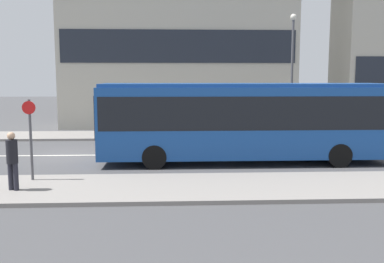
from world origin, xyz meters
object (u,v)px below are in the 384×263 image
at_px(parked_car_0, 330,131).
at_px(bus_stop_sign, 30,133).
at_px(city_bus, 243,117).
at_px(pedestrian_near_stop, 12,157).
at_px(street_lamp, 292,63).

relative_size(parked_car_0, bus_stop_sign, 1.63).
distance_m(city_bus, pedestrian_near_stop, 9.13).
xyz_separation_m(pedestrian_near_stop, bus_stop_sign, (0.15, 1.31, 0.56)).
bearing_deg(bus_stop_sign, city_bus, 22.92).
bearing_deg(pedestrian_near_stop, street_lamp, 65.70).
height_order(city_bus, parked_car_0, city_bus).
height_order(city_bus, street_lamp, street_lamp).
xyz_separation_m(pedestrian_near_stop, street_lamp, (11.87, 11.68, 3.25)).
xyz_separation_m(parked_car_0, bus_stop_sign, (-13.53, -8.75, 1.09)).
distance_m(parked_car_0, bus_stop_sign, 16.15).
bearing_deg(pedestrian_near_stop, bus_stop_sign, 104.66).
distance_m(city_bus, parked_car_0, 8.10).
bearing_deg(street_lamp, bus_stop_sign, -138.51).
bearing_deg(city_bus, street_lamp, 56.04).
relative_size(city_bus, street_lamp, 1.70).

